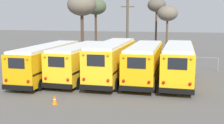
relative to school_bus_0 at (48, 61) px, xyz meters
name	(u,v)px	position (x,y,z in m)	size (l,w,h in m)	color
ground_plane	(111,81)	(5.70, 0.39, -1.67)	(160.00, 160.00, 0.00)	#5B5956
school_bus_0	(48,61)	(0.00, 0.00, 0.00)	(2.62, 10.64, 3.08)	#E5A00C
school_bus_1	(80,61)	(2.85, 0.54, 0.02)	(2.83, 9.57, 3.11)	yellow
school_bus_2	(113,60)	(5.70, 1.05, 0.16)	(2.53, 10.45, 3.37)	yellow
school_bus_3	(145,62)	(8.55, 1.17, 0.07)	(2.55, 9.86, 3.20)	#EAAA0F
school_bus_4	(178,62)	(11.40, 1.33, 0.10)	(2.57, 10.03, 3.26)	yellow
utility_pole	(127,28)	(4.53, 14.49, 2.37)	(1.80, 0.32, 7.83)	brown
bare_tree_0	(96,7)	(-1.09, 18.38, 5.30)	(3.26, 3.26, 8.31)	#473323
bare_tree_1	(168,14)	(9.62, 18.39, 4.30)	(2.91, 2.91, 7.14)	brown
bare_tree_2	(82,5)	(-1.89, 14.45, 5.45)	(4.02, 4.02, 8.72)	#473323
bare_tree_3	(157,6)	(7.79, 21.50, 5.56)	(2.84, 2.84, 8.43)	#473323
fence_line	(126,59)	(5.70, 7.42, -0.69)	(19.46, 0.06, 1.42)	#939399
traffic_cone	(55,100)	(3.71, -6.76, -1.37)	(0.36, 0.36, 0.60)	orange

